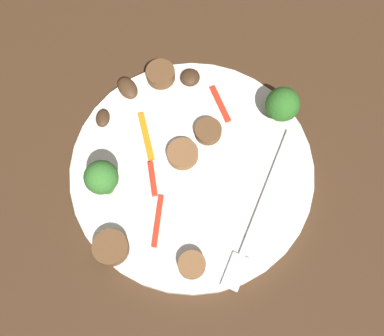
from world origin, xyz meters
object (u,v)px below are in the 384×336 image
(sausage_slice_3, at_px, (183,154))
(sausage_slice_2, at_px, (192,265))
(broccoli_floret_0, at_px, (283,105))
(mushroom_2, at_px, (103,118))
(sausage_slice_1, at_px, (161,74))
(sausage_slice_0, at_px, (111,248))
(pepper_strip_3, at_px, (153,179))
(sausage_slice_4, at_px, (208,131))
(mushroom_1, at_px, (128,88))
(plate, at_px, (192,170))
(fork, at_px, (256,218))
(pepper_strip_0, at_px, (158,221))
(pepper_strip_1, at_px, (220,104))
(pepper_strip_2, at_px, (146,136))
(broccoli_floret_1, at_px, (102,178))
(mushroom_0, at_px, (190,77))

(sausage_slice_3, bearing_deg, sausage_slice_2, 15.57)
(broccoli_floret_0, xyz_separation_m, sausage_slice_2, (0.18, -0.06, -0.02))
(mushroom_2, bearing_deg, sausage_slice_2, 42.26)
(sausage_slice_1, bearing_deg, broccoli_floret_0, 79.87)
(sausage_slice_0, distance_m, mushroom_2, 0.14)
(pepper_strip_3, bearing_deg, mushroom_2, -130.18)
(sausage_slice_4, height_order, mushroom_1, same)
(sausage_slice_1, height_order, pepper_strip_3, sausage_slice_1)
(plate, xyz_separation_m, sausage_slice_2, (0.10, 0.02, 0.01))
(fork, height_order, sausage_slice_2, sausage_slice_2)
(sausage_slice_2, bearing_deg, sausage_slice_0, -90.96)
(fork, xyz_separation_m, pepper_strip_0, (0.02, -0.10, -0.00))
(pepper_strip_1, xyz_separation_m, pepper_strip_2, (0.05, -0.07, 0.00))
(broccoli_floret_0, xyz_separation_m, pepper_strip_0, (0.14, -0.11, -0.03))
(fork, height_order, sausage_slice_1, sausage_slice_1)
(broccoli_floret_0, xyz_separation_m, sausage_slice_1, (-0.02, -0.14, -0.02))
(fork, bearing_deg, sausage_slice_2, -30.64)
(broccoli_floret_0, height_order, mushroom_1, broccoli_floret_0)
(sausage_slice_2, bearing_deg, pepper_strip_3, -144.64)
(broccoli_floret_1, height_order, sausage_slice_1, broccoli_floret_1)
(sausage_slice_3, distance_m, pepper_strip_1, 0.07)
(pepper_strip_0, bearing_deg, broccoli_floret_0, 143.05)
(mushroom_2, relative_size, pepper_strip_0, 0.40)
(sausage_slice_0, bearing_deg, pepper_strip_3, 163.00)
(mushroom_0, distance_m, mushroom_2, 0.11)
(sausage_slice_0, bearing_deg, pepper_strip_1, 156.22)
(mushroom_0, bearing_deg, pepper_strip_3, -7.38)
(sausage_slice_1, height_order, mushroom_1, sausage_slice_1)
(plate, xyz_separation_m, sausage_slice_4, (-0.04, 0.01, 0.01))
(pepper_strip_0, bearing_deg, fork, 102.59)
(broccoli_floret_0, bearing_deg, sausage_slice_3, -55.35)
(sausage_slice_4, bearing_deg, broccoli_floret_1, -47.84)
(mushroom_0, height_order, pepper_strip_2, mushroom_0)
(mushroom_2, distance_m, pepper_strip_2, 0.05)
(fork, height_order, pepper_strip_0, same)
(sausage_slice_4, bearing_deg, mushroom_2, -87.39)
(sausage_slice_1, height_order, sausage_slice_4, sausage_slice_1)
(broccoli_floret_0, bearing_deg, sausage_slice_0, -39.30)
(mushroom_1, xyz_separation_m, pepper_strip_2, (0.05, 0.03, -0.00))
(sausage_slice_0, bearing_deg, mushroom_2, -162.01)
(mushroom_2, distance_m, pepper_strip_0, 0.13)
(broccoli_floret_0, relative_size, sausage_slice_2, 1.73)
(fork, height_order, pepper_strip_3, same)
(sausage_slice_1, distance_m, mushroom_1, 0.04)
(plate, xyz_separation_m, mushroom_1, (-0.08, -0.09, 0.01))
(broccoli_floret_0, height_order, sausage_slice_3, broccoli_floret_0)
(fork, bearing_deg, sausage_slice_4, -130.21)
(pepper_strip_1, bearing_deg, pepper_strip_3, -28.68)
(plate, relative_size, fork, 1.45)
(mushroom_2, xyz_separation_m, pepper_strip_3, (0.06, 0.07, -0.00))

